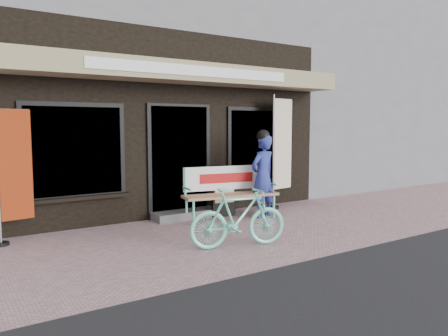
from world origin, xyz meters
TOP-DOWN VIEW (x-y plane):
  - ground at (0.00, 0.00)m, footprint 70.00×70.00m
  - storefront at (0.00, 4.96)m, footprint 7.00×6.77m
  - neighbor_right_near at (8.50, 5.50)m, footprint 10.00×7.00m
  - bench at (0.70, 1.30)m, footprint 1.90×0.79m
  - person at (1.33, 1.05)m, footprint 0.65×0.50m
  - bicycle at (-0.31, -0.45)m, footprint 1.53×0.78m
  - nobori_red at (-3.02, 1.59)m, footprint 0.62×0.26m
  - nobori_cream at (2.27, 1.61)m, footprint 0.72×0.30m
  - menu_stand at (0.70, 1.48)m, footprint 0.47×0.19m

SIDE VIEW (x-z plane):
  - ground at x=0.00m, z-range 0.00..0.00m
  - bicycle at x=-0.31m, z-range 0.00..0.89m
  - menu_stand at x=0.70m, z-range 0.01..0.94m
  - bench at x=0.70m, z-range 0.09..1.09m
  - person at x=1.33m, z-range -0.01..1.69m
  - nobori_red at x=-3.02m, z-range 0.03..2.13m
  - nobori_cream at x=2.27m, z-range 0.04..2.47m
  - neighbor_right_near at x=8.50m, z-range 0.00..5.60m
  - storefront at x=0.00m, z-range -0.01..5.99m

